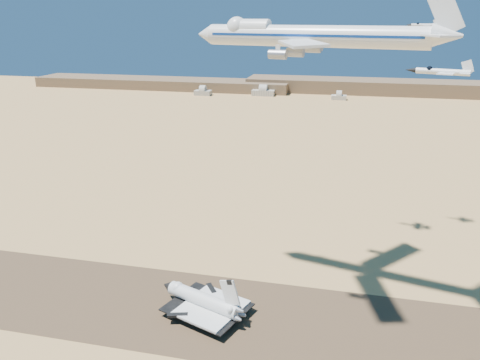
% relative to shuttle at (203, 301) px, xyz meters
% --- Properties ---
extents(ground, '(1200.00, 1200.00, 0.00)m').
position_rel_shuttle_xyz_m(ground, '(-3.63, 0.03, -4.76)').
color(ground, tan).
rests_on(ground, ground).
extents(runway, '(600.00, 50.00, 0.06)m').
position_rel_shuttle_xyz_m(runway, '(-3.63, 0.03, -4.73)').
color(runway, brown).
rests_on(runway, ground).
extents(ridgeline, '(960.00, 90.00, 18.00)m').
position_rel_shuttle_xyz_m(ridgeline, '(61.68, 527.34, 2.87)').
color(ridgeline, brown).
rests_on(ridgeline, ground).
extents(hangars, '(200.50, 29.50, 30.00)m').
position_rel_shuttle_xyz_m(hangars, '(-67.63, 478.46, 0.07)').
color(hangars, beige).
rests_on(hangars, ground).
extents(shuttle, '(36.40, 29.80, 17.71)m').
position_rel_shuttle_xyz_m(shuttle, '(0.00, 0.00, 0.00)').
color(shuttle, silver).
rests_on(shuttle, runway).
extents(carrier_747, '(89.25, 67.42, 22.18)m').
position_rel_shuttle_xyz_m(carrier_747, '(29.90, 25.84, 90.77)').
color(carrier_747, white).
extents(crew_a, '(0.51, 0.69, 1.74)m').
position_rel_shuttle_xyz_m(crew_a, '(7.33, -5.29, -3.83)').
color(crew_a, '#F2440E').
rests_on(crew_a, runway).
extents(crew_b, '(0.71, 0.99, 1.84)m').
position_rel_shuttle_xyz_m(crew_b, '(6.33, -5.02, -3.78)').
color(crew_b, '#F2440E').
rests_on(crew_b, runway).
extents(crew_c, '(1.12, 1.10, 1.77)m').
position_rel_shuttle_xyz_m(crew_c, '(8.52, -10.06, -3.81)').
color(crew_c, '#F2440E').
rests_on(crew_c, runway).
extents(chase_jet_a, '(13.98, 8.17, 3.57)m').
position_rel_shuttle_xyz_m(chase_jet_a, '(65.19, -24.59, 85.47)').
color(chase_jet_a, white).
extents(chase_jet_c, '(16.55, 9.37, 4.16)m').
position_rel_shuttle_xyz_m(chase_jet_c, '(52.76, 78.69, 89.51)').
color(chase_jet_c, white).
extents(chase_jet_d, '(13.73, 7.55, 3.43)m').
position_rel_shuttle_xyz_m(chase_jet_d, '(76.06, 91.47, 93.26)').
color(chase_jet_d, white).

